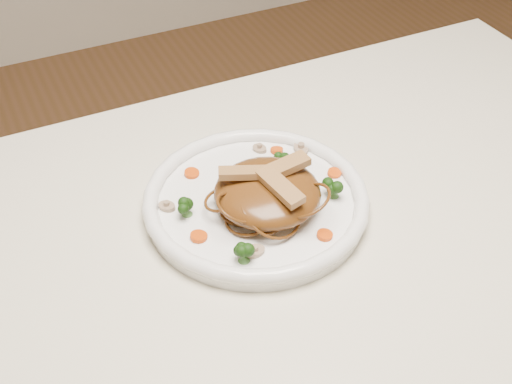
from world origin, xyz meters
name	(u,v)px	position (x,y,z in m)	size (l,w,h in m)	color
table	(296,310)	(0.00, 0.00, 0.65)	(1.20, 0.80, 0.75)	beige
plate	(256,205)	(-0.01, 0.10, 0.76)	(0.29, 0.29, 0.02)	white
noodle_mound	(267,192)	(0.00, 0.08, 0.79)	(0.13, 0.13, 0.04)	#5F3512
chicken_a	(283,167)	(0.02, 0.09, 0.82)	(0.07, 0.02, 0.01)	#A8874F
chicken_b	(244,173)	(-0.03, 0.10, 0.82)	(0.06, 0.02, 0.01)	#A8874F
chicken_c	(280,187)	(0.00, 0.06, 0.82)	(0.07, 0.02, 0.01)	#A8874F
broccoli_0	(282,160)	(0.05, 0.14, 0.78)	(0.03, 0.03, 0.03)	#1B400D
broccoli_1	(186,205)	(-0.10, 0.11, 0.78)	(0.03, 0.03, 0.03)	#1B400D
broccoli_2	(244,253)	(-0.07, 0.01, 0.78)	(0.02, 0.02, 0.03)	#1B400D
broccoli_3	(334,187)	(0.08, 0.06, 0.78)	(0.03, 0.03, 0.03)	#1B400D
carrot_0	(277,150)	(0.06, 0.18, 0.77)	(0.02, 0.02, 0.01)	#D03C07
carrot_1	(199,236)	(-0.10, 0.07, 0.77)	(0.02, 0.02, 0.01)	#D03C07
carrot_2	(334,173)	(0.11, 0.10, 0.77)	(0.02, 0.02, 0.01)	#D03C07
carrot_3	(192,173)	(-0.07, 0.18, 0.77)	(0.02, 0.02, 0.01)	#D03C07
carrot_4	(325,235)	(0.04, 0.00, 0.77)	(0.02, 0.02, 0.01)	#D03C07
mushroom_0	(255,251)	(-0.05, 0.01, 0.77)	(0.03, 0.03, 0.01)	tan
mushroom_1	(301,148)	(0.09, 0.17, 0.77)	(0.03, 0.03, 0.01)	tan
mushroom_2	(167,206)	(-0.12, 0.13, 0.77)	(0.02, 0.02, 0.01)	tan
mushroom_3	(260,149)	(0.04, 0.19, 0.77)	(0.02, 0.02, 0.01)	tan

